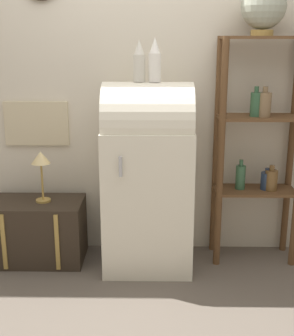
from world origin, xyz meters
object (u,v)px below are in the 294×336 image
(globe, at_px, (264,7))
(vase_left, at_px, (139,62))
(refrigerator, at_px, (148,174))
(vase_center, at_px, (155,61))
(desk_lamp, at_px, (41,163))
(suitcase_trunk, at_px, (37,231))

(globe, distance_m, vase_left, 0.92)
(refrigerator, bearing_deg, globe, 6.87)
(vase_left, height_order, vase_center, vase_center)
(desk_lamp, bearing_deg, refrigerator, -3.55)
(vase_center, bearing_deg, refrigerator, 171.69)
(refrigerator, height_order, globe, globe)
(globe, xyz_separation_m, vase_center, (-0.73, -0.10, -0.35))
(suitcase_trunk, distance_m, vase_left, 1.49)
(suitcase_trunk, bearing_deg, refrigerator, -2.93)
(globe, bearing_deg, refrigerator, -173.13)
(refrigerator, distance_m, globe, 1.39)
(suitcase_trunk, xyz_separation_m, vase_left, (0.79, -0.04, 1.26))
(globe, height_order, vase_left, globe)
(vase_center, bearing_deg, vase_left, 173.59)
(desk_lamp, bearing_deg, vase_center, -3.82)
(refrigerator, bearing_deg, desk_lamp, 176.45)
(suitcase_trunk, height_order, globe, globe)
(globe, distance_m, desk_lamp, 1.90)
(vase_center, bearing_deg, suitcase_trunk, 176.78)
(vase_left, xyz_separation_m, desk_lamp, (-0.73, 0.04, -0.72))
(suitcase_trunk, xyz_separation_m, vase_center, (0.89, -0.05, 1.27))
(refrigerator, bearing_deg, vase_center, -8.31)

